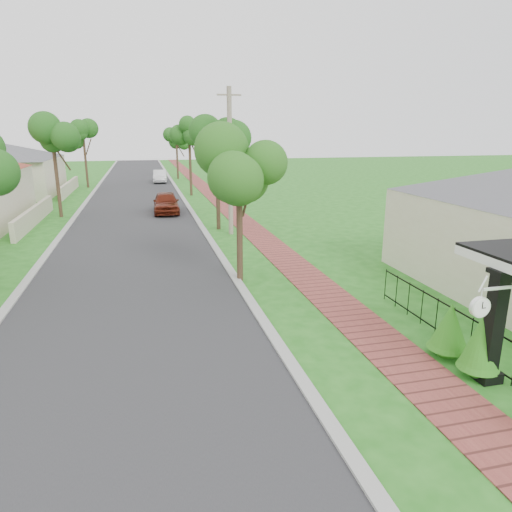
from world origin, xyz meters
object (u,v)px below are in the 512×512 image
object	(u,v)px
parked_car_white	(160,176)
porch_post	(493,332)
parked_car_red	(166,203)
utility_pole	(230,162)
station_clock	(481,305)
near_tree	(239,170)

from	to	relation	value
parked_car_white	porch_post	bearing A→B (deg)	-79.45
parked_car_red	parked_car_white	world-z (taller)	parked_car_red
parked_car_white	utility_pole	size ratio (longest dim) A/B	0.52
parked_car_red	utility_pole	size ratio (longest dim) A/B	0.55
parked_car_white	station_clock	distance (m)	42.40
parked_car_white	station_clock	world-z (taller)	station_clock
parked_car_red	utility_pole	xyz separation A→B (m)	(2.93, -7.24, 3.02)
parked_car_white	utility_pole	world-z (taller)	utility_pole
utility_pole	station_clock	xyz separation A→B (m)	(1.88, -16.01, -1.76)
porch_post	parked_car_red	world-z (taller)	porch_post
parked_car_red	station_clock	distance (m)	23.77
parked_car_red	parked_car_white	distance (m)	18.91
parked_car_white	near_tree	size ratio (longest dim) A/B	0.77
near_tree	porch_post	bearing A→B (deg)	-64.89
parked_car_red	near_tree	distance (m)	15.30
near_tree	utility_pole	world-z (taller)	utility_pole
porch_post	station_clock	distance (m)	1.18
parked_car_red	station_clock	xyz separation A→B (m)	(4.81, -23.25, 1.27)
porch_post	utility_pole	xyz separation A→B (m)	(-2.62, 15.61, 2.59)
utility_pole	station_clock	size ratio (longest dim) A/B	7.90
porch_post	station_clock	bearing A→B (deg)	-151.48
near_tree	utility_pole	distance (m)	7.70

